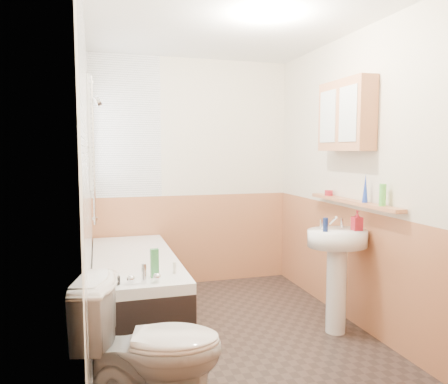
{
  "coord_description": "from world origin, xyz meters",
  "views": [
    {
      "loc": [
        -1.03,
        -3.36,
        1.5
      ],
      "look_at": [
        0.0,
        0.15,
        1.15
      ],
      "focal_mm": 35.0,
      "sensor_mm": 36.0,
      "label": 1
    }
  ],
  "objects_px": {
    "toilet": "(151,349)",
    "sink": "(337,260)",
    "bathtub": "(135,287)",
    "medicine_cabinet": "(346,116)",
    "pine_shelf": "(352,202)"
  },
  "relations": [
    {
      "from": "toilet",
      "to": "sink",
      "type": "relative_size",
      "value": 0.84
    },
    {
      "from": "toilet",
      "to": "pine_shelf",
      "type": "bearing_deg",
      "value": -51.81
    },
    {
      "from": "pine_shelf",
      "to": "medicine_cabinet",
      "type": "bearing_deg",
      "value": 106.9
    },
    {
      "from": "bathtub",
      "to": "medicine_cabinet",
      "type": "bearing_deg",
      "value": -16.58
    },
    {
      "from": "bathtub",
      "to": "medicine_cabinet",
      "type": "height_order",
      "value": "medicine_cabinet"
    },
    {
      "from": "sink",
      "to": "medicine_cabinet",
      "type": "relative_size",
      "value": 1.46
    },
    {
      "from": "bathtub",
      "to": "toilet",
      "type": "distance_m",
      "value": 1.46
    },
    {
      "from": "bathtub",
      "to": "pine_shelf",
      "type": "height_order",
      "value": "pine_shelf"
    },
    {
      "from": "bathtub",
      "to": "toilet",
      "type": "xyz_separation_m",
      "value": [
        -0.03,
        -1.45,
        0.1
      ]
    },
    {
      "from": "sink",
      "to": "medicine_cabinet",
      "type": "xyz_separation_m",
      "value": [
        0.17,
        0.2,
        1.18
      ]
    },
    {
      "from": "sink",
      "to": "medicine_cabinet",
      "type": "height_order",
      "value": "medicine_cabinet"
    },
    {
      "from": "bathtub",
      "to": "sink",
      "type": "relative_size",
      "value": 1.9
    },
    {
      "from": "bathtub",
      "to": "sink",
      "type": "xyz_separation_m",
      "value": [
        1.57,
        -0.72,
        0.31
      ]
    },
    {
      "from": "toilet",
      "to": "pine_shelf",
      "type": "height_order",
      "value": "pine_shelf"
    },
    {
      "from": "toilet",
      "to": "medicine_cabinet",
      "type": "bearing_deg",
      "value": -49.1
    }
  ]
}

